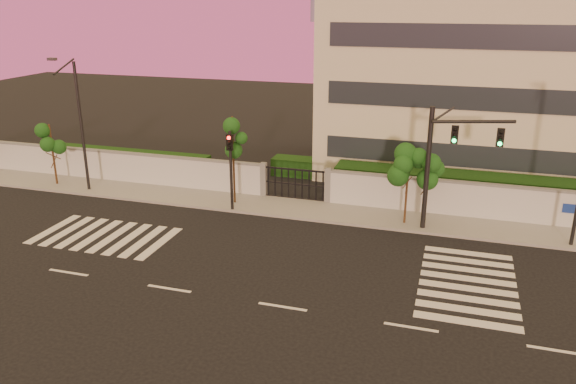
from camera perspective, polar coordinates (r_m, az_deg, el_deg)
name	(u,v)px	position (r m, az deg, el deg)	size (l,w,h in m)	color
ground	(283,307)	(22.65, -0.55, -11.59)	(120.00, 120.00, 0.00)	black
sidewalk	(339,213)	(31.81, 5.17, -2.16)	(60.00, 3.00, 0.15)	gray
perimeter_wall	(346,189)	(32.83, 5.95, 0.35)	(60.00, 0.36, 2.20)	silver
hedge_row	(372,181)	(35.31, 8.50, 1.16)	(41.00, 4.25, 1.80)	black
institutional_building	(509,83)	(41.03, 21.55, 10.22)	(24.40, 12.40, 12.25)	beige
road_markings	(275,261)	(26.23, -1.37, -7.05)	(57.00, 7.62, 0.02)	silver
street_tree_b	(52,141)	(38.75, -22.88, 4.81)	(1.62, 1.29, 4.06)	#382314
street_tree_c	(233,141)	(32.24, -5.58, 5.22)	(1.41, 1.12, 5.28)	#382314
street_tree_d	(408,171)	(29.90, 12.14, 2.08)	(1.47, 1.17, 4.11)	#382314
street_tree_e	(428,170)	(30.19, 14.00, 2.18)	(1.50, 1.19, 4.17)	#382314
traffic_signal_main	(446,155)	(29.13, 15.72, 3.61)	(4.08, 1.36, 6.55)	black
traffic_signal_secondary	(231,161)	(31.34, -5.86, 3.11)	(0.37, 0.35, 4.71)	black
streetlight_west	(79,121)	(36.38, -20.47, 6.80)	(0.50, 2.03, 8.44)	black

